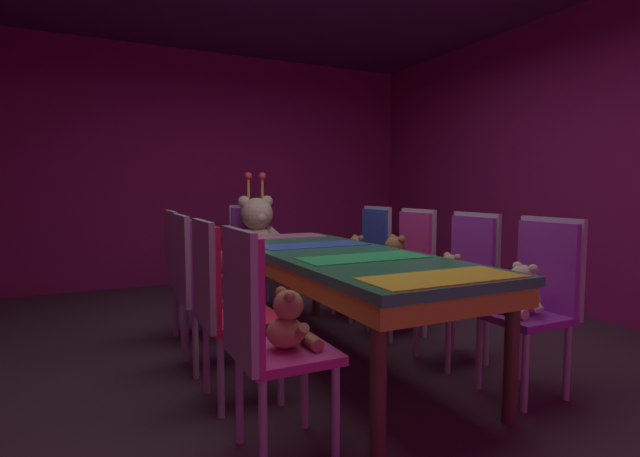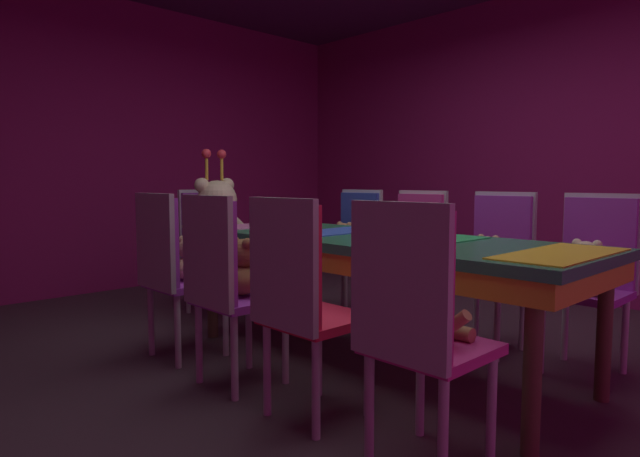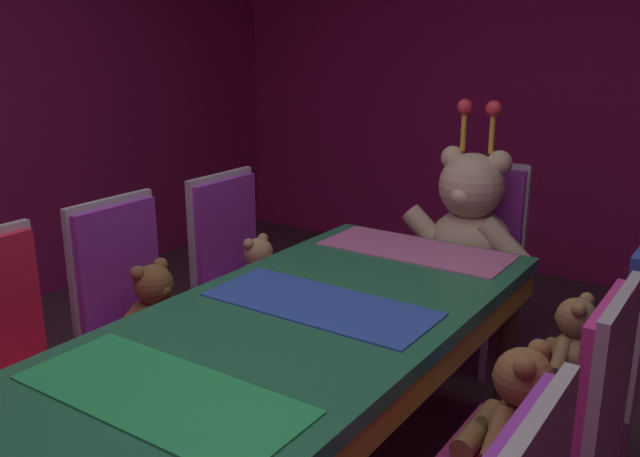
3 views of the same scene
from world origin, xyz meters
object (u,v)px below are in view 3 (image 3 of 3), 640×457
Objects in this scene: chair_left_2 at (130,297)px; throne_chair at (480,241)px; banquet_table at (253,371)px; teddy_left_3 at (260,269)px; teddy_right_2 at (519,409)px; chair_right_3 at (618,345)px; teddy_right_3 at (573,340)px; chair_right_2 at (573,426)px; chair_left_3 at (236,259)px; king_teddy_bear at (468,223)px; teddy_left_2 at (156,307)px.

throne_chair is (0.85, 1.49, 0.00)m from chair_left_2.
banquet_table is 1.11m from teddy_left_3.
banquet_table is 0.75m from teddy_right_2.
banquet_table is at bearing 47.77° from chair_right_3.
chair_left_2 is at bearing -106.18° from teddy_left_3.
chair_right_3 reaches higher than teddy_right_3.
chair_left_3 is at bearing -18.54° from chair_right_2.
teddy_right_2 is 0.60m from chair_right_3.
chair_right_3 is at bearing 43.41° from throne_chair.
chair_left_2 reaches higher than teddy_right_3.
teddy_right_2 is at bearing 27.91° from king_teddy_bear.
chair_right_3 is (1.50, 0.03, 0.02)m from teddy_left_3.
king_teddy_bear is at bearing 61.83° from teddy_left_2.
king_teddy_bear reaches higher than teddy_left_3.
king_teddy_bear reaches higher than throne_chair.
teddy_right_3 is (1.50, 0.03, -0.02)m from chair_left_3.
throne_chair reaches higher than teddy_right_2.
teddy_left_3 is 0.29× the size of chair_right_3.
chair_left_3 is at bearing 1.04° from chair_right_3.
chair_left_3 and throne_chair have the same top height.
chair_right_3 is 1.00× the size of throne_chair.
throne_chair is at bearing 60.19° from chair_left_2.
teddy_right_3 is at bearing 37.99° from throne_chair.
chair_left_2 is at bearing -29.81° from throne_chair.
chair_left_2 is 1.79m from chair_right_3.
teddy_right_2 is 0.35× the size of throne_chair.
banquet_table is 1.20m from chair_left_3.
chair_left_2 is 1.72m from throne_chair.
chair_right_3 is (-0.01, 0.58, 0.00)m from chair_right_2.
teddy_right_2 reaches higher than teddy_right_3.
chair_left_3 is at bearing 100.95° from teddy_left_2.
throne_chair is (-0.68, 0.87, 0.02)m from teddy_right_3.
king_teddy_bear is at bearing -0.00° from throne_chair.
chair_right_3 is at bearing -89.40° from chair_right_2.
chair_left_3 is at bearing 133.32° from banquet_table.
teddy_right_3 is 1.10m from throne_chair.
teddy_left_3 is 0.29× the size of chair_right_2.
banquet_table is 8.36× the size of teddy_right_3.
teddy_left_2 is 0.33× the size of chair_left_3.
throne_chair is at bearing 180.00° from king_teddy_bear.
teddy_right_2 is (1.39, 0.04, 0.01)m from teddy_left_2.
king_teddy_bear reaches higher than chair_right_2.
chair_right_2 is at bearing 180.00° from teddy_right_2.
teddy_right_2 is at bearing 1.69° from teddy_left_2.
chair_left_2 is 2.83× the size of teddy_right_2.
chair_left_2 is at bearing -180.00° from teddy_left_2.
banquet_table is 2.49× the size of chair_left_3.
chair_right_2 is 2.83× the size of teddy_right_2.
chair_right_3 reaches higher than teddy_left_3.
chair_right_2 is at bearing -18.54° from chair_left_3.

